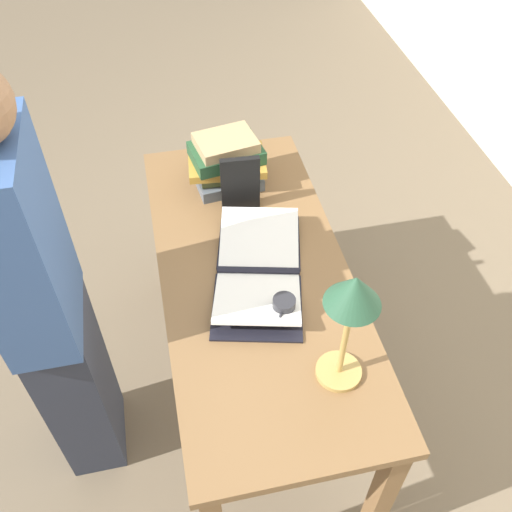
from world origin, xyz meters
TOP-DOWN VIEW (x-y plane):
  - ground_plane at (0.00, 0.00)m, footprint 12.00×12.00m
  - reading_desk at (0.00, 0.00)m, footprint 1.46×0.64m
  - open_book at (0.02, 0.01)m, footprint 0.61×0.41m
  - book_stack_tall at (-0.48, -0.01)m, footprint 0.23×0.31m
  - book_standing_upright at (-0.32, 0.02)m, footprint 0.03×0.14m
  - reading_lamp at (0.45, 0.16)m, footprint 0.15×0.15m
  - coffee_mug at (0.22, 0.05)m, footprint 0.10×0.07m
  - person_reader at (0.09, -0.67)m, footprint 0.36×0.22m

SIDE VIEW (x-z plane):
  - ground_plane at x=0.00m, z-range 0.00..0.00m
  - reading_desk at x=0.00m, z-range 0.27..1.04m
  - open_book at x=0.02m, z-range 0.76..0.82m
  - coffee_mug at x=0.22m, z-range 0.77..0.85m
  - person_reader at x=0.09m, z-range -0.01..1.64m
  - book_stack_tall at x=-0.48m, z-range 0.77..0.98m
  - book_standing_upright at x=-0.32m, z-range 0.77..1.00m
  - reading_lamp at x=0.45m, z-range 0.88..1.31m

